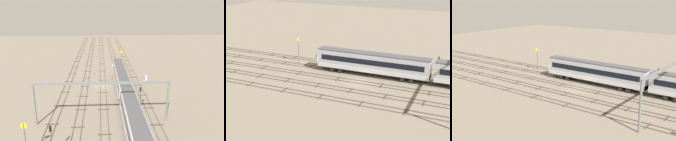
# 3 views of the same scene
# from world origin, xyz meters

# --- Properties ---
(ground_plane) EXTENTS (200.12, 200.12, 0.00)m
(ground_plane) POSITION_xyz_m (0.00, 0.00, 0.00)
(ground_plane) COLOR gray
(track_near_foreground) EXTENTS (184.12, 2.40, 0.16)m
(track_near_foreground) POSITION_xyz_m (0.00, -9.54, 0.07)
(track_near_foreground) COLOR #59544C
(track_near_foreground) RESTS_ON ground
(track_with_train) EXTENTS (184.12, 2.40, 0.16)m
(track_with_train) POSITION_xyz_m (0.00, -4.77, 0.07)
(track_with_train) COLOR #59544C
(track_with_train) RESTS_ON ground
(track_middle) EXTENTS (184.12, 2.40, 0.16)m
(track_middle) POSITION_xyz_m (-0.00, 0.00, 0.07)
(track_middle) COLOR #59544C
(track_middle) RESTS_ON ground
(track_second_far) EXTENTS (184.12, 2.40, 0.16)m
(track_second_far) POSITION_xyz_m (0.00, 4.77, 0.07)
(track_second_far) COLOR #59544C
(track_second_far) RESTS_ON ground
(track_far_background) EXTENTS (184.12, 2.40, 0.16)m
(track_far_background) POSITION_xyz_m (-0.00, 9.54, 0.07)
(track_far_background) COLOR #59544C
(track_far_background) RESTS_ON ground
(overhead_gantry) EXTENTS (0.40, 24.67, 7.98)m
(overhead_gantry) POSITION_xyz_m (-19.00, 0.34, 6.35)
(overhead_gantry) COLOR slate
(overhead_gantry) RESTS_ON ground
(speed_sign_mid_trackside) EXTENTS (0.14, 0.87, 5.45)m
(speed_sign_mid_trackside) POSITION_xyz_m (-27.92, 11.30, 3.47)
(speed_sign_mid_trackside) COLOR #4C4C51
(speed_sign_mid_trackside) RESTS_ON ground
(speed_sign_far_trackside) EXTENTS (0.14, 0.95, 5.98)m
(speed_sign_far_trackside) POSITION_xyz_m (17.70, -6.69, 3.86)
(speed_sign_far_trackside) COLOR #4C4C51
(speed_sign_far_trackside) RESTS_ON ground
(signal_light_trackside_approach) EXTENTS (0.31, 0.32, 4.96)m
(signal_light_trackside_approach) POSITION_xyz_m (-14.04, -7.56, 3.22)
(signal_light_trackside_approach) COLOR #4C4C51
(signal_light_trackside_approach) RESTS_ON ground
(signal_light_trackside_departure) EXTENTS (0.31, 0.32, 5.02)m
(signal_light_trackside_departure) POSITION_xyz_m (-28.08, 7.63, 3.26)
(signal_light_trackside_departure) COLOR #4C4C51
(signal_light_trackside_departure) RESTS_ON ground
(relay_cabinet) EXTENTS (1.13, 0.68, 1.61)m
(relay_cabinet) POSITION_xyz_m (3.42, -12.40, 0.81)
(relay_cabinet) COLOR #B2B7BC
(relay_cabinet) RESTS_ON ground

